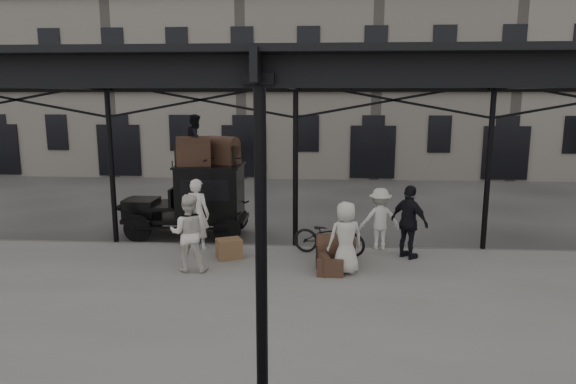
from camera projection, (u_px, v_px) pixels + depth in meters
name	position (u px, v px, depth m)	size (l,w,h in m)	color
ground	(291.00, 276.00, 12.04)	(120.00, 120.00, 0.00)	#383533
platform	(285.00, 307.00, 10.07)	(28.00, 8.00, 0.15)	slate
canopy	(286.00, 72.00, 9.50)	(22.50, 9.00, 4.74)	black
building_frontage	(310.00, 43.00, 28.38)	(64.00, 8.00, 14.00)	slate
taxi	(200.00, 197.00, 15.16)	(3.65, 1.55, 2.18)	black
porter_left	(197.00, 214.00, 13.49)	(0.69, 0.45, 1.89)	silver
porter_midleft	(189.00, 233.00, 11.80)	(0.88, 0.69, 1.81)	silver
porter_centre	(346.00, 238.00, 11.64)	(0.82, 0.53, 1.68)	beige
porter_official	(409.00, 222.00, 12.72)	(1.08, 0.45, 1.85)	black
porter_right	(380.00, 219.00, 13.48)	(1.06, 0.61, 1.64)	silver
bicycle	(329.00, 236.00, 13.07)	(0.65, 1.87, 0.98)	black
porter_roof	(196.00, 140.00, 14.75)	(0.71, 0.55, 1.45)	black
steamer_trunk_roof_near	(194.00, 153.00, 14.68)	(0.96, 0.59, 0.70)	#4D3123
steamer_trunk_roof_far	(223.00, 152.00, 15.07)	(0.92, 0.56, 0.68)	#4D3123
steamer_trunk_platform	(335.00, 253.00, 12.23)	(0.89, 0.54, 0.65)	#4D3123
wicker_hamper	(229.00, 249.00, 12.81)	(0.60, 0.45, 0.50)	brown
suitcase_upright	(324.00, 264.00, 11.73)	(0.15, 0.60, 0.45)	#4D3123
suitcase_flat	(330.00, 268.00, 11.51)	(0.60, 0.15, 0.40)	#4D3123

